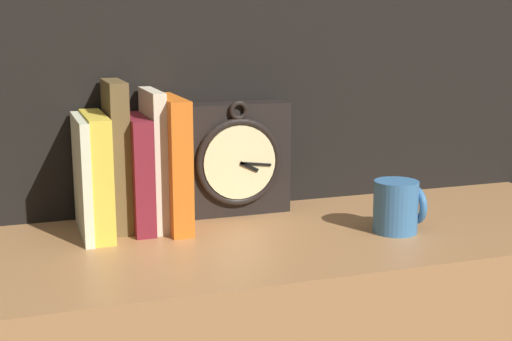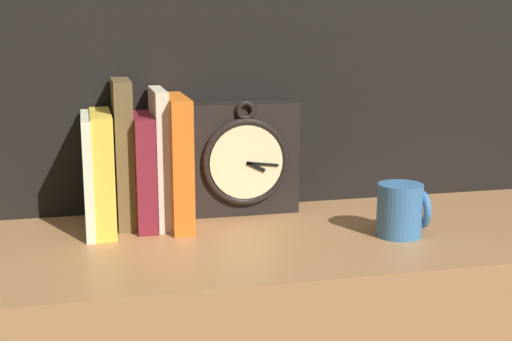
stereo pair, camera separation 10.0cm
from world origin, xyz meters
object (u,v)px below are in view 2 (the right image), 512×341
clock (242,158)px  mug (402,210)px  book_slot1_yellow (103,171)px  book_slot3_maroon (143,170)px  book_slot0_cream (88,173)px  book_slot4_cream (160,157)px  book_slot5_orange (177,161)px  book_slot2_brown (123,153)px

clock → mug: size_ratio=2.41×
book_slot1_yellow → book_slot3_maroon: bearing=7.8°
book_slot0_cream → book_slot4_cream: size_ratio=0.83×
book_slot5_orange → mug: 0.37m
book_slot0_cream → book_slot1_yellow: bearing=3.4°
clock → book_slot1_yellow: bearing=-169.6°
book_slot1_yellow → book_slot4_cream: book_slot4_cream is taller
book_slot3_maroon → book_slot4_cream: book_slot4_cream is taller
book_slot2_brown → book_slot3_maroon: book_slot2_brown is taller
book_slot3_maroon → book_slot5_orange: 0.06m
clock → mug: bearing=-42.6°
book_slot4_cream → book_slot1_yellow: bearing=-172.1°
clock → book_slot5_orange: (-0.12, -0.04, 0.01)m
book_slot4_cream → mug: size_ratio=2.68×
clock → book_slot0_cream: clock is taller
book_slot4_cream → mug: book_slot4_cream is taller
clock → book_slot4_cream: book_slot4_cream is taller
book_slot0_cream → mug: bearing=-17.5°
book_slot1_yellow → book_slot2_brown: size_ratio=0.79×
book_slot2_brown → book_slot3_maroon: 0.04m
book_slot2_brown → book_slot4_cream: size_ratio=1.07×
book_slot0_cream → book_slot2_brown: (0.06, 0.02, 0.03)m
book_slot0_cream → book_slot1_yellow: size_ratio=0.98×
book_slot3_maroon → book_slot4_cream: 0.03m
mug → book_slot1_yellow: bearing=161.5°
book_slot1_yellow → book_slot4_cream: size_ratio=0.85×
clock → book_slot1_yellow: (-0.24, -0.04, -0.00)m
book_slot5_orange → book_slot1_yellow: bearing=179.9°
book_slot1_yellow → mug: book_slot1_yellow is taller
book_slot5_orange → clock: bearing=20.4°
book_slot4_cream → book_slot3_maroon: bearing=-171.8°
book_slot4_cream → book_slot5_orange: 0.03m
book_slot3_maroon → book_slot1_yellow: bearing=-172.2°
mug → book_slot0_cream: bearing=162.5°
book_slot2_brown → book_slot1_yellow: bearing=-149.4°
clock → book_slot1_yellow: 0.24m
book_slot4_cream → book_slot0_cream: bearing=-173.0°
book_slot1_yellow → book_slot4_cream: (0.09, 0.01, 0.02)m
book_slot0_cream → book_slot3_maroon: book_slot0_cream is taller
book_slot1_yellow → book_slot2_brown: book_slot2_brown is taller
book_slot1_yellow → book_slot5_orange: bearing=-0.1°
book_slot4_cream → mug: (0.35, -0.16, -0.07)m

